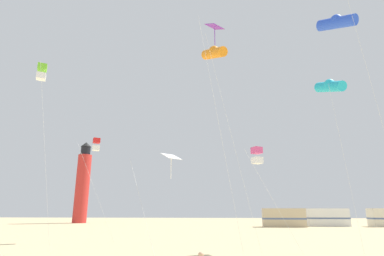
# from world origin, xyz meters

# --- Properties ---
(kite_box_rainbow) EXTENTS (3.32, 2.69, 6.74)m
(kite_box_rainbow) POSITION_xyz_m (4.70, 14.37, 6.15)
(kite_box_rainbow) COLOR silver
(kite_box_rainbow) RESTS_ON ground
(kite_tube_orange) EXTENTS (3.49, 3.73, 13.86)m
(kite_tube_orange) POSITION_xyz_m (1.92, 12.60, 13.15)
(kite_tube_orange) COLOR silver
(kite_tube_orange) RESTS_ON ground
(kite_box_lime) EXTENTS (2.03, 2.50, 12.56)m
(kite_box_lime) POSITION_xyz_m (-10.28, 12.13, 11.95)
(kite_box_lime) COLOR silver
(kite_box_lime) RESTS_ON ground
(kite_diamond_violet) EXTENTS (2.09, 1.80, 13.14)m
(kite_diamond_violet) POSITION_xyz_m (2.02, 9.03, 12.27)
(kite_diamond_violet) COLOR silver
(kite_diamond_violet) RESTS_ON ground
(kite_tube_blue) EXTENTS (3.35, 3.49, 14.51)m
(kite_tube_blue) POSITION_xyz_m (9.56, 10.64, 13.80)
(kite_tube_blue) COLOR silver
(kite_tube_blue) RESTS_ON ground
(kite_box_scarlet) EXTENTS (3.28, 2.92, 8.92)m
(kite_box_scarlet) POSITION_xyz_m (-9.09, 19.82, 8.33)
(kite_box_scarlet) COLOR silver
(kite_box_scarlet) RESTS_ON ground
(kite_diamond_white) EXTENTS (2.95, 2.95, 5.55)m
(kite_diamond_white) POSITION_xyz_m (-0.55, 9.51, 5.16)
(kite_diamond_white) COLOR silver
(kite_diamond_white) RESTS_ON ground
(kite_tube_cyan) EXTENTS (1.48, 2.59, 11.32)m
(kite_tube_cyan) POSITION_xyz_m (9.66, 13.23, 10.62)
(kite_tube_cyan) COLOR silver
(kite_tube_cyan) RESTS_ON ground
(lighthouse_distant) EXTENTS (2.80, 2.80, 16.80)m
(lighthouse_distant) POSITION_xyz_m (-26.58, 55.94, 7.84)
(lighthouse_distant) COLOR red
(lighthouse_distant) RESTS_ON ground
(rv_van_tan) EXTENTS (6.51, 2.53, 2.80)m
(rv_van_tan) POSITION_xyz_m (11.96, 44.02, 1.39)
(rv_van_tan) COLOR #C6B28C
(rv_van_tan) RESTS_ON ground
(rv_van_white) EXTENTS (6.45, 2.37, 2.80)m
(rv_van_white) POSITION_xyz_m (19.51, 46.91, 1.39)
(rv_van_white) COLOR white
(rv_van_white) RESTS_ON ground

